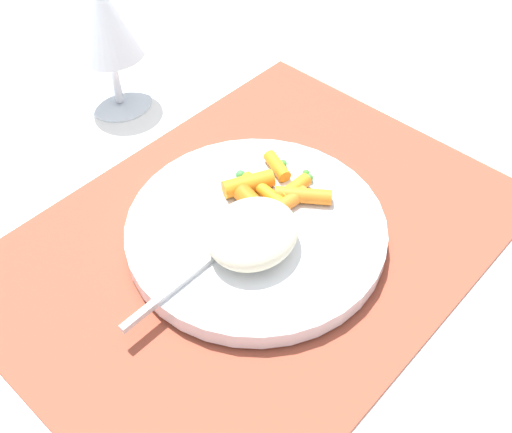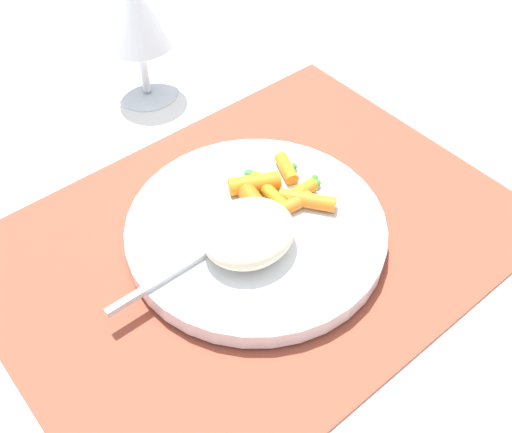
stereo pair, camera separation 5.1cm
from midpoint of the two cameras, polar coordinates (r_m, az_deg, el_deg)
The scene contains 8 objects.
ground_plane at distance 0.58m, azimuth -2.49°, elevation -2.36°, with size 2.40×2.40×0.00m, color white.
placemat at distance 0.58m, azimuth -2.50°, elevation -2.17°, with size 0.48×0.36×0.01m, color #9E4733.
plate at distance 0.57m, azimuth -2.54°, elevation -1.40°, with size 0.24×0.24×0.02m, color white.
rice_mound at distance 0.53m, azimuth -3.02°, elevation -1.71°, with size 0.08×0.07×0.04m, color beige.
carrot_portion at distance 0.58m, azimuth -0.95°, elevation 2.27°, with size 0.08×0.09×0.02m.
pea_scatter at distance 0.59m, azimuth -0.88°, elevation 2.39°, with size 0.09×0.08×0.01m.
fork at distance 0.55m, azimuth -5.10°, elevation -2.57°, with size 0.20×0.02×0.01m.
wine_glass at distance 0.71m, azimuth -15.95°, elevation 16.76°, with size 0.08×0.08×0.15m.
Camera 1 is at (-0.28, -0.26, 0.44)m, focal length 43.25 mm.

